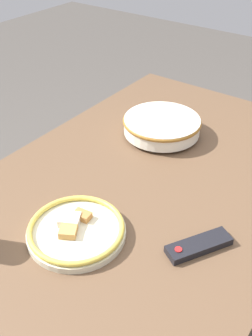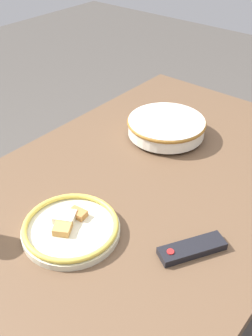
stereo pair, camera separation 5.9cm
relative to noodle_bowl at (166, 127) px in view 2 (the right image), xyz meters
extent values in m
cube|color=brown|center=(0.31, 0.10, -0.06)|extent=(1.51, 0.89, 0.04)
cylinder|color=brown|center=(-0.37, -0.27, -0.45)|extent=(0.06, 0.06, 0.74)
cylinder|color=silver|center=(0.00, 0.00, -0.03)|extent=(0.12, 0.12, 0.01)
cylinder|color=silver|center=(0.00, 0.00, 0.00)|extent=(0.27, 0.27, 0.05)
cylinder|color=#B75B23|center=(0.00, 0.00, 0.00)|extent=(0.24, 0.24, 0.05)
torus|color=#936023|center=(0.00, 0.00, 0.02)|extent=(0.28, 0.28, 0.01)
cylinder|color=beige|center=(0.55, 0.09, -0.03)|extent=(0.25, 0.25, 0.02)
torus|color=gold|center=(0.55, 0.09, -0.01)|extent=(0.25, 0.25, 0.01)
cube|color=#B2753D|center=(0.50, 0.07, -0.01)|extent=(0.04, 0.05, 0.02)
cube|color=tan|center=(0.57, 0.08, -0.01)|extent=(0.06, 0.06, 0.02)
cube|color=silver|center=(0.54, 0.06, -0.01)|extent=(0.07, 0.07, 0.02)
cube|color=black|center=(0.40, 0.36, -0.03)|extent=(0.17, 0.13, 0.02)
cylinder|color=red|center=(0.45, 0.33, -0.02)|extent=(0.02, 0.02, 0.00)
camera|label=1|loc=(1.05, 0.61, 0.69)|focal=42.00mm
camera|label=2|loc=(1.01, 0.65, 0.69)|focal=42.00mm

